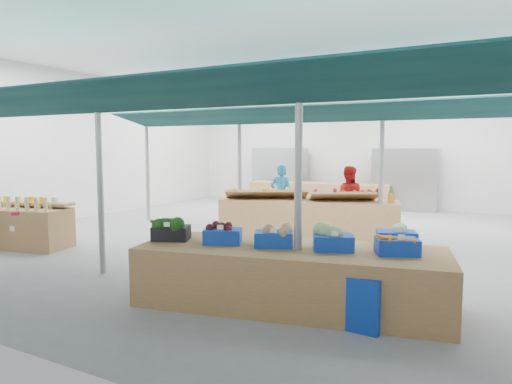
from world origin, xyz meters
TOP-DOWN VIEW (x-y plane):
  - floor at (0.00, 0.00)m, footprint 13.00×13.00m
  - hall at (0.00, 1.44)m, footprint 13.00×13.00m
  - pole_grid at (0.75, -1.75)m, footprint 10.00×4.60m
  - awnings at (0.75, -1.75)m, footprint 9.50×7.08m
  - back_shelving_left at (-2.50, 6.00)m, footprint 2.00×0.50m
  - back_shelving_right at (2.00, 6.00)m, footprint 2.00×0.50m
  - bottle_shelf at (-3.91, -3.33)m, footprint 1.98×1.45m
  - veg_counter at (2.37, -3.93)m, footprint 4.19×2.13m
  - fruit_counter at (0.87, 0.43)m, footprint 4.16×1.91m
  - far_counter at (-0.73, 5.38)m, footprint 4.78×1.68m
  - crate_stack at (3.39, -4.24)m, footprint 0.55×0.40m
  - vendor_left at (-0.33, 1.53)m, footprint 0.67×0.52m
  - vendor_right at (1.47, 1.53)m, footprint 0.91×0.78m
  - crate_broccoli at (0.68, -4.29)m, footprint 0.60×0.52m
  - crate_beets at (1.44, -4.12)m, footprint 0.60×0.52m
  - crate_celeriac at (2.15, -3.98)m, footprint 0.60×0.52m
  - crate_cabbage at (2.91, -3.81)m, footprint 0.60×0.52m
  - crate_carrots at (3.67, -3.65)m, footprint 0.60×0.52m
  - sparrow at (0.54, -4.45)m, footprint 0.12×0.09m
  - pole_ribbon at (-1.61, -5.10)m, footprint 0.12×0.12m
  - apple_heap_yellow at (-0.04, 0.10)m, footprint 2.01×1.51m
  - apple_heap_red at (1.69, 0.53)m, footprint 1.65×1.32m
  - pineapple at (2.67, 0.77)m, footprint 0.14×0.14m
  - crate_extra at (3.57, -3.16)m, footprint 0.59×0.50m

SIDE VIEW (x-z plane):
  - floor at x=0.00m, z-range 0.00..0.00m
  - crate_stack at x=3.39m, z-range 0.00..0.63m
  - veg_counter at x=2.37m, z-range 0.00..0.78m
  - far_counter at x=-0.73m, z-range 0.00..0.84m
  - fruit_counter at x=0.87m, z-range 0.00..0.87m
  - bottle_shelf at x=-3.91m, z-range -0.10..0.99m
  - vendor_left at x=-0.33m, z-range 0.00..1.62m
  - vendor_right at x=1.47m, z-range 0.00..1.62m
  - crate_carrots at x=3.67m, z-range 0.74..1.03m
  - crate_beets at x=1.44m, z-range 0.77..1.06m
  - crate_celeriac at x=2.15m, z-range 0.77..1.08m
  - crate_extra at x=3.57m, z-range 0.77..1.09m
  - crate_broccoli at x=0.68m, z-range 0.76..1.11m
  - crate_cabbage at x=2.91m, z-range 0.76..1.11m
  - back_shelving_left at x=-2.50m, z-range 0.00..2.00m
  - back_shelving_right at x=2.00m, z-range 0.00..2.00m
  - sparrow at x=0.54m, z-range 0.97..1.08m
  - apple_heap_yellow at x=-0.04m, z-range 0.90..1.17m
  - apple_heap_red at x=1.69m, z-range 0.90..1.17m
  - pineapple at x=2.67m, z-range 0.85..1.24m
  - pole_ribbon at x=-1.61m, z-range 0.94..1.22m
  - pole_grid at x=0.75m, z-range 0.31..3.31m
  - hall at x=0.00m, z-range -3.85..9.15m
  - awnings at x=0.75m, z-range 2.63..2.93m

